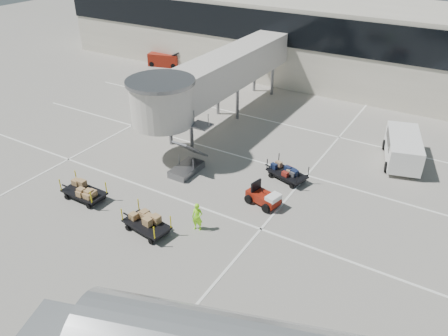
{
  "coord_description": "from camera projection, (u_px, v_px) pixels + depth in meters",
  "views": [
    {
      "loc": [
        14.52,
        -16.18,
        15.78
      ],
      "look_at": [
        2.31,
        3.97,
        2.0
      ],
      "focal_mm": 35.0,
      "sensor_mm": 36.0,
      "label": 1
    }
  ],
  "objects": [
    {
      "name": "belt_loader",
      "position": [
        165.0,
        60.0,
        51.84
      ],
      "size": [
        4.24,
        2.48,
        1.92
      ],
      "rotation": [
        0.0,
        0.0,
        0.26
      ],
      "color": "maroon",
      "rests_on": "ground"
    },
    {
      "name": "suitcase_cart",
      "position": [
        287.0,
        174.0,
        29.67
      ],
      "size": [
        3.4,
        2.05,
        1.31
      ],
      "rotation": [
        0.0,
        0.0,
        -0.28
      ],
      "color": "black",
      "rests_on": "ground"
    },
    {
      "name": "box_cart_far",
      "position": [
        85.0,
        192.0,
        27.58
      ],
      "size": [
        3.48,
        1.42,
        1.36
      ],
      "rotation": [
        0.0,
        0.0,
        -0.0
      ],
      "color": "black",
      "rests_on": "ground"
    },
    {
      "name": "minivan",
      "position": [
        403.0,
        146.0,
        31.56
      ],
      "size": [
        3.54,
        5.75,
        2.03
      ],
      "rotation": [
        0.0,
        0.0,
        0.27
      ],
      "color": "white",
      "rests_on": "ground"
    },
    {
      "name": "lane_markings",
      "position": [
        227.0,
        150.0,
        33.59
      ],
      "size": [
        40.0,
        30.0,
        0.02
      ],
      "color": "white",
      "rests_on": "ground"
    },
    {
      "name": "box_cart_near",
      "position": [
        145.0,
        223.0,
        24.82
      ],
      "size": [
        3.49,
        1.75,
        1.34
      ],
      "rotation": [
        0.0,
        0.0,
        -0.13
      ],
      "color": "black",
      "rests_on": "ground"
    },
    {
      "name": "ground_worker",
      "position": [
        197.0,
        217.0,
        24.78
      ],
      "size": [
        0.71,
        0.56,
        1.73
      ],
      "primitive_type": "imported",
      "rotation": [
        0.0,
        0.0,
        0.27
      ],
      "color": "#87F219",
      "rests_on": "ground"
    },
    {
      "name": "baggage_tug",
      "position": [
        264.0,
        197.0,
        27.13
      ],
      "size": [
        2.32,
        1.77,
        1.41
      ],
      "rotation": [
        0.0,
        0.0,
        -0.23
      ],
      "color": "maroon",
      "rests_on": "ground"
    },
    {
      "name": "terminal",
      "position": [
        328.0,
        40.0,
        46.6
      ],
      "size": [
        64.0,
        12.11,
        15.2
      ],
      "color": "beige",
      "rests_on": "ground"
    },
    {
      "name": "jet_bridge",
      "position": [
        211.0,
        79.0,
        35.08
      ],
      "size": [
        5.7,
        20.4,
        6.03
      ],
      "color": "beige",
      "rests_on": "ground"
    },
    {
      "name": "ground",
      "position": [
        157.0,
        215.0,
        26.41
      ],
      "size": [
        140.0,
        140.0,
        0.0
      ],
      "primitive_type": "plane",
      "color": "#A39D92",
      "rests_on": "ground"
    }
  ]
}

